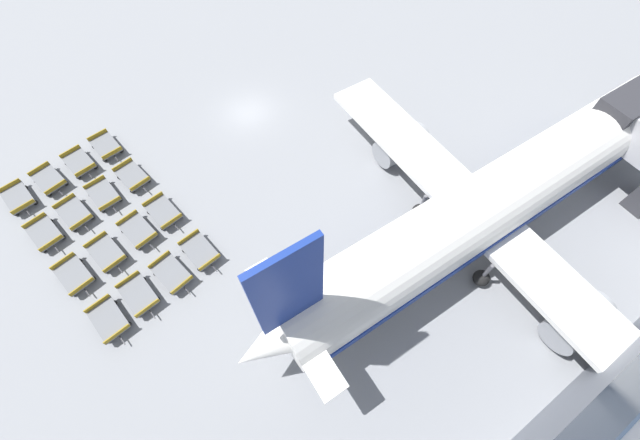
{
  "coord_description": "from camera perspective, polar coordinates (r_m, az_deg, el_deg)",
  "views": [
    {
      "loc": [
        24.68,
        -9.42,
        24.47
      ],
      "look_at": [
        13.36,
        -1.65,
        1.6
      ],
      "focal_mm": 22.0,
      "sensor_mm": 36.0,
      "label": 1
    }
  ],
  "objects": [
    {
      "name": "baggage_dolly_row_near_col_d",
      "position": [
        28.26,
        -28.38,
        -12.65
      ],
      "size": [
        3.46,
        2.03,
        0.92
      ],
      "color": "slate",
      "rests_on": "ground_plane"
    },
    {
      "name": "airplane",
      "position": [
        27.65,
        23.79,
        2.37
      ],
      "size": [
        29.04,
        37.18,
        12.36
      ],
      "color": "white",
      "rests_on": "ground_plane"
    },
    {
      "name": "baggage_dolly_row_mid_a_col_a",
      "position": [
        36.4,
        -34.72,
        4.81
      ],
      "size": [
        3.48,
        2.23,
        0.92
      ],
      "color": "slate",
      "rests_on": "ground_plane"
    },
    {
      "name": "baggage_dolly_row_near_col_c",
      "position": [
        30.68,
        -32.17,
        -6.82
      ],
      "size": [
        3.48,
        2.15,
        0.92
      ],
      "color": "slate",
      "rests_on": "ground_plane"
    },
    {
      "name": "ground_plane",
      "position": [
        36.01,
        -10.29,
        15.17
      ],
      "size": [
        500.0,
        500.0,
        0.0
      ],
      "primitive_type": "plane",
      "color": "gray"
    },
    {
      "name": "baggage_dolly_row_near_col_b",
      "position": [
        33.54,
        -35.15,
        -1.62
      ],
      "size": [
        3.48,
        2.15,
        0.92
      ],
      "color": "slate",
      "rests_on": "ground_plane"
    },
    {
      "name": "baggage_dolly_row_mid_b_col_a",
      "position": [
        36.29,
        -31.61,
        7.11
      ],
      "size": [
        3.47,
        2.1,
        0.92
      ],
      "color": "slate",
      "rests_on": "ground_plane"
    },
    {
      "name": "baggage_dolly_row_mid_b_col_d",
      "position": [
        27.88,
        -20.78,
        -7.3
      ],
      "size": [
        3.48,
        2.17,
        0.92
      ],
      "color": "slate",
      "rests_on": "ground_plane"
    },
    {
      "name": "baggage_dolly_row_far_col_d",
      "position": [
        28.01,
        -17.07,
        -4.36
      ],
      "size": [
        3.46,
        2.02,
        0.92
      ],
      "color": "slate",
      "rests_on": "ground_plane"
    },
    {
      "name": "baggage_dolly_row_far_col_c",
      "position": [
        30.52,
        -21.83,
        1.09
      ],
      "size": [
        3.46,
        2.05,
        0.92
      ],
      "color": "slate",
      "rests_on": "ground_plane"
    },
    {
      "name": "baggage_dolly_row_mid_b_col_c",
      "position": [
        30.37,
        -24.95,
        -1.43
      ],
      "size": [
        3.47,
        2.14,
        0.92
      ],
      "color": "slate",
      "rests_on": "ground_plane"
    },
    {
      "name": "baggage_dolly_row_mid_a_col_d",
      "position": [
        28.07,
        -24.87,
        -9.86
      ],
      "size": [
        3.46,
        2.01,
        0.92
      ],
      "color": "slate",
      "rests_on": "ground_plane"
    },
    {
      "name": "baggage_dolly_row_far_col_b",
      "position": [
        33.44,
        -25.62,
        5.77
      ],
      "size": [
        3.47,
        2.12,
        0.92
      ],
      "color": "slate",
      "rests_on": "ground_plane"
    },
    {
      "name": "baggage_dolly_row_mid_a_col_b",
      "position": [
        33.38,
        -32.13,
        0.82
      ],
      "size": [
        3.48,
        2.16,
        0.92
      ],
      "color": "slate",
      "rests_on": "ground_plane"
    },
    {
      "name": "baggage_dolly_row_mid_b_col_b",
      "position": [
        33.32,
        -28.96,
        3.24
      ],
      "size": [
        3.46,
        2.01,
        0.92
      ],
      "color": "slate",
      "rests_on": "ground_plane"
    },
    {
      "name": "baggage_dolly_row_mid_a_col_c",
      "position": [
        30.42,
        -28.63,
        -4.26
      ],
      "size": [
        3.47,
        2.14,
        0.92
      ],
      "color": "slate",
      "rests_on": "ground_plane"
    },
    {
      "name": "baggage_dolly_row_near_col_a",
      "position": [
        36.61,
        -37.67,
        2.53
      ],
      "size": [
        3.47,
        2.07,
        0.92
      ],
      "color": "slate",
      "rests_on": "ground_plane"
    },
    {
      "name": "baggage_dolly_row_far_col_a",
      "position": [
        36.46,
        -28.68,
        9.41
      ],
      "size": [
        3.46,
        2.01,
        0.92
      ],
      "color": "slate",
      "rests_on": "ground_plane"
    }
  ]
}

